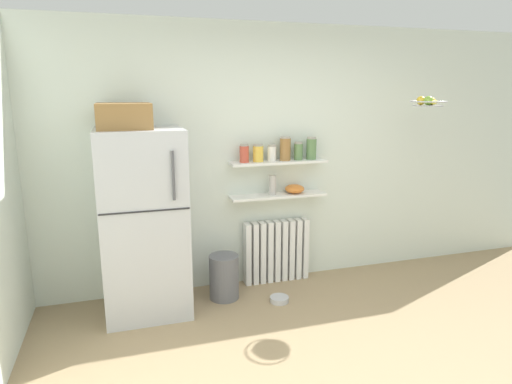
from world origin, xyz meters
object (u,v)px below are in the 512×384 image
(storage_jar_0, at_px, (244,153))
(hanging_fruit_basket, at_px, (428,102))
(storage_jar_3, at_px, (285,149))
(shelf_bowl, at_px, (295,189))
(storage_jar_5, at_px, (311,148))
(trash_bin, at_px, (224,277))
(pet_food_bowl, at_px, (279,299))
(storage_jar_4, at_px, (298,151))
(radiator, at_px, (276,251))
(storage_jar_2, at_px, (272,153))
(vase, at_px, (272,185))
(refrigerator, at_px, (143,218))
(storage_jar_1, at_px, (258,153))

(storage_jar_0, relative_size, hanging_fruit_basket, 0.52)
(storage_jar_3, height_order, shelf_bowl, storage_jar_3)
(storage_jar_5, distance_m, shelf_bowl, 0.44)
(storage_jar_0, height_order, hanging_fruit_basket, hanging_fruit_basket)
(storage_jar_5, distance_m, hanging_fruit_basket, 1.19)
(trash_bin, xyz_separation_m, pet_food_bowl, (0.48, -0.24, -0.19))
(storage_jar_4, relative_size, shelf_bowl, 0.92)
(storage_jar_5, height_order, pet_food_bowl, storage_jar_5)
(radiator, xyz_separation_m, storage_jar_2, (-0.07, -0.03, 1.04))
(vase, bearing_deg, radiator, 26.53)
(refrigerator, bearing_deg, storage_jar_0, 12.96)
(storage_jar_2, relative_size, pet_food_bowl, 0.92)
(trash_bin, bearing_deg, storage_jar_1, 27.18)
(storage_jar_0, xyz_separation_m, shelf_bowl, (0.53, 0.00, -0.39))
(storage_jar_1, xyz_separation_m, storage_jar_2, (0.14, 0.00, -0.00))
(radiator, relative_size, shelf_bowl, 3.51)
(refrigerator, relative_size, trash_bin, 4.31)
(storage_jar_1, height_order, pet_food_bowl, storage_jar_1)
(storage_jar_2, distance_m, storage_jar_5, 0.42)
(storage_jar_0, xyz_separation_m, storage_jar_5, (0.70, 0.00, 0.02))
(storage_jar_3, xyz_separation_m, shelf_bowl, (0.11, 0.00, -0.42))
(storage_jar_2, height_order, vase, storage_jar_2)
(refrigerator, xyz_separation_m, pet_food_bowl, (1.20, -0.22, -0.85))
(storage_jar_4, xyz_separation_m, vase, (-0.27, 0.00, -0.33))
(refrigerator, height_order, shelf_bowl, refrigerator)
(refrigerator, distance_m, storage_jar_0, 1.13)
(storage_jar_3, height_order, vase, storage_jar_3)
(storage_jar_4, bearing_deg, pet_food_bowl, -127.99)
(storage_jar_3, height_order, storage_jar_4, storage_jar_3)
(vase, height_order, hanging_fruit_basket, hanging_fruit_basket)
(radiator, bearing_deg, trash_bin, -158.86)
(storage_jar_2, relative_size, vase, 0.84)
(storage_jar_0, height_order, pet_food_bowl, storage_jar_0)
(refrigerator, bearing_deg, shelf_bowl, 8.51)
(storage_jar_3, relative_size, storage_jar_5, 1.07)
(vase, bearing_deg, storage_jar_0, 180.00)
(storage_jar_0, bearing_deg, hanging_fruit_basket, -14.26)
(storage_jar_5, bearing_deg, vase, 180.00)
(trash_bin, bearing_deg, refrigerator, -178.52)
(hanging_fruit_basket, bearing_deg, storage_jar_1, 164.52)
(storage_jar_2, xyz_separation_m, shelf_bowl, (0.25, 0.00, -0.38))
(radiator, distance_m, storage_jar_3, 1.08)
(storage_jar_3, relative_size, vase, 1.23)
(storage_jar_1, xyz_separation_m, shelf_bowl, (0.39, 0.00, -0.38))
(storage_jar_2, bearing_deg, shelf_bowl, 0.00)
(storage_jar_5, distance_m, vase, 0.54)
(trash_bin, relative_size, pet_food_bowl, 2.42)
(vase, distance_m, pet_food_bowl, 1.11)
(storage_jar_3, distance_m, trash_bin, 1.39)
(storage_jar_5, bearing_deg, refrigerator, -172.34)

